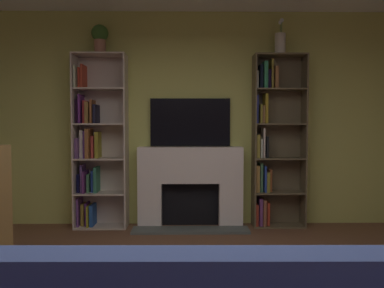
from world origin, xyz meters
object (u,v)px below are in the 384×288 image
Objects in this scene: fireplace at (190,184)px; bookshelf_left at (95,145)px; vase_with_flowers at (280,43)px; bookshelf_right at (272,143)px; tv at (190,122)px; potted_plant at (100,37)px.

fireplace is 0.65× the size of bookshelf_left.
fireplace is 3.19× the size of vase_with_flowers.
vase_with_flowers reaches higher than bookshelf_right.
bookshelf_right reaches higher than fireplace.
bookshelf_right is (1.06, -0.08, -0.26)m from tv.
potted_plant is (-1.15, -0.12, 1.08)m from tv.
bookshelf_left is (-1.23, 0.00, 0.50)m from fireplace.
bookshelf_left is 2.71m from vase_with_flowers.
fireplace is 1.39× the size of tv.
bookshelf_right is 4.88× the size of vase_with_flowers.
vase_with_flowers is at bearing -5.99° from tv.
bookshelf_right is at bearing 152.86° from vase_with_flowers.
potted_plant is at bearing -178.89° from bookshelf_right.
tv is 1.54m from vase_with_flowers.
fireplace is 0.65× the size of bookshelf_right.
bookshelf_left is at bearing 159.96° from potted_plant.
vase_with_flowers reaches higher than bookshelf_left.
fireplace is at bearing -90.00° from tv.
fireplace is 2.15m from vase_with_flowers.
tv is at bearing 174.01° from vase_with_flowers.
bookshelf_right is (2.29, 0.01, 0.04)m from bookshelf_left.
bookshelf_right is at bearing 0.35° from bookshelf_left.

